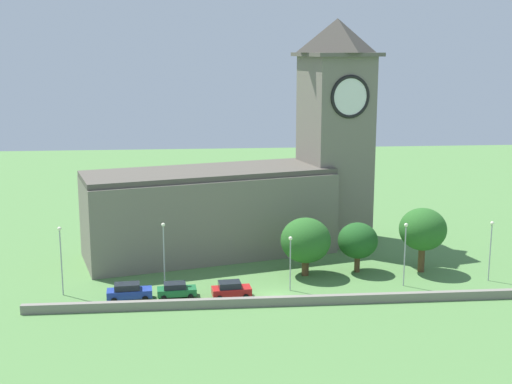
{
  "coord_description": "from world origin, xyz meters",
  "views": [
    {
      "loc": [
        -8.34,
        -71.05,
        26.57
      ],
      "look_at": [
        -1.35,
        7.31,
        10.22
      ],
      "focal_mm": 48.53,
      "sensor_mm": 36.0,
      "label": 1
    }
  ],
  "objects_px": {
    "streetlamp_west_mid": "(164,246)",
    "car_green": "(176,290)",
    "car_red": "(231,290)",
    "streetlamp_east_end": "(491,241)",
    "car_blue": "(129,292)",
    "tree_riverside_east": "(423,230)",
    "church": "(254,183)",
    "tree_churchyard": "(306,240)",
    "tree_riverside_west": "(358,241)",
    "streetlamp_east_mid": "(405,244)",
    "streetlamp_west_end": "(61,250)",
    "streetlamp_central": "(290,254)"
  },
  "relations": [
    {
      "from": "streetlamp_west_end",
      "to": "tree_churchyard",
      "type": "relative_size",
      "value": 1.11
    },
    {
      "from": "car_red",
      "to": "streetlamp_east_end",
      "type": "distance_m",
      "value": 30.64
    },
    {
      "from": "streetlamp_west_mid",
      "to": "streetlamp_east_end",
      "type": "relative_size",
      "value": 1.09
    },
    {
      "from": "car_blue",
      "to": "tree_churchyard",
      "type": "xyz_separation_m",
      "value": [
        20.23,
        6.56,
        3.36
      ]
    },
    {
      "from": "car_red",
      "to": "streetlamp_west_end",
      "type": "xyz_separation_m",
      "value": [
        -18.36,
        2.48,
        4.18
      ]
    },
    {
      "from": "streetlamp_west_end",
      "to": "streetlamp_central",
      "type": "height_order",
      "value": "streetlamp_west_end"
    },
    {
      "from": "tree_churchyard",
      "to": "tree_riverside_west",
      "type": "xyz_separation_m",
      "value": [
        6.46,
        0.7,
        -0.39
      ]
    },
    {
      "from": "streetlamp_east_mid",
      "to": "tree_riverside_east",
      "type": "distance_m",
      "value": 6.09
    },
    {
      "from": "car_green",
      "to": "car_red",
      "type": "relative_size",
      "value": 0.99
    },
    {
      "from": "tree_churchyard",
      "to": "streetlamp_central",
      "type": "bearing_deg",
      "value": -116.52
    },
    {
      "from": "tree_riverside_east",
      "to": "tree_riverside_west",
      "type": "bearing_deg",
      "value": 175.69
    },
    {
      "from": "streetlamp_east_mid",
      "to": "tree_riverside_west",
      "type": "relative_size",
      "value": 1.21
    },
    {
      "from": "streetlamp_west_mid",
      "to": "tree_riverside_east",
      "type": "height_order",
      "value": "tree_riverside_east"
    },
    {
      "from": "car_red",
      "to": "tree_churchyard",
      "type": "relative_size",
      "value": 0.63
    },
    {
      "from": "streetlamp_east_mid",
      "to": "car_blue",
      "type": "bearing_deg",
      "value": -176.65
    },
    {
      "from": "car_green",
      "to": "streetlamp_east_mid",
      "type": "xyz_separation_m",
      "value": [
        25.77,
        1.42,
        4.07
      ]
    },
    {
      "from": "tree_churchyard",
      "to": "tree_riverside_west",
      "type": "bearing_deg",
      "value": 6.23
    },
    {
      "from": "streetlamp_east_mid",
      "to": "streetlamp_east_end",
      "type": "height_order",
      "value": "streetlamp_east_mid"
    },
    {
      "from": "church",
      "to": "car_red",
      "type": "bearing_deg",
      "value": -102.59
    },
    {
      "from": "church",
      "to": "streetlamp_west_mid",
      "type": "distance_m",
      "value": 19.46
    },
    {
      "from": "streetlamp_west_mid",
      "to": "tree_riverside_east",
      "type": "xyz_separation_m",
      "value": [
        30.75,
        3.84,
        0.16
      ]
    },
    {
      "from": "car_blue",
      "to": "streetlamp_west_end",
      "type": "bearing_deg",
      "value": 163.51
    },
    {
      "from": "car_blue",
      "to": "streetlamp_east_end",
      "type": "relative_size",
      "value": 0.69
    },
    {
      "from": "streetlamp_west_mid",
      "to": "car_green",
      "type": "bearing_deg",
      "value": -61.3
    },
    {
      "from": "streetlamp_west_mid",
      "to": "streetlamp_east_mid",
      "type": "xyz_separation_m",
      "value": [
        27.11,
        -1.03,
        -0.22
      ]
    },
    {
      "from": "tree_riverside_east",
      "to": "tree_riverside_west",
      "type": "xyz_separation_m",
      "value": [
        -7.78,
        0.59,
        -1.36
      ]
    },
    {
      "from": "car_blue",
      "to": "tree_riverside_east",
      "type": "bearing_deg",
      "value": 10.96
    },
    {
      "from": "church",
      "to": "car_green",
      "type": "bearing_deg",
      "value": -119.5
    },
    {
      "from": "tree_riverside_west",
      "to": "car_red",
      "type": "bearing_deg",
      "value": -154.31
    },
    {
      "from": "church",
      "to": "car_green",
      "type": "xyz_separation_m",
      "value": [
        -10.04,
        -17.74,
        -8.22
      ]
    },
    {
      "from": "streetlamp_east_end",
      "to": "tree_churchyard",
      "type": "distance_m",
      "value": 21.36
    },
    {
      "from": "car_green",
      "to": "streetlamp_west_mid",
      "type": "xyz_separation_m",
      "value": [
        -1.34,
        2.45,
        4.29
      ]
    },
    {
      "from": "streetlamp_central",
      "to": "streetlamp_east_mid",
      "type": "height_order",
      "value": "streetlamp_east_mid"
    },
    {
      "from": "streetlamp_west_mid",
      "to": "car_blue",
      "type": "bearing_deg",
      "value": -142.7
    },
    {
      "from": "streetlamp_central",
      "to": "tree_riverside_west",
      "type": "distance_m",
      "value": 10.7
    },
    {
      "from": "church",
      "to": "tree_riverside_east",
      "type": "bearing_deg",
      "value": -30.58
    },
    {
      "from": "car_red",
      "to": "streetlamp_east_mid",
      "type": "relative_size",
      "value": 0.59
    },
    {
      "from": "streetlamp_east_end",
      "to": "tree_riverside_west",
      "type": "bearing_deg",
      "value": 162.53
    },
    {
      "from": "streetlamp_west_end",
      "to": "streetlamp_central",
      "type": "distance_m",
      "value": 25.1
    },
    {
      "from": "car_red",
      "to": "streetlamp_east_mid",
      "type": "bearing_deg",
      "value": 6.05
    },
    {
      "from": "streetlamp_east_mid",
      "to": "tree_riverside_west",
      "type": "distance_m",
      "value": 6.91
    },
    {
      "from": "tree_riverside_west",
      "to": "tree_riverside_east",
      "type": "bearing_deg",
      "value": -4.31
    },
    {
      "from": "church",
      "to": "tree_churchyard",
      "type": "bearing_deg",
      "value": -66.04
    },
    {
      "from": "church",
      "to": "streetlamp_east_end",
      "type": "bearing_deg",
      "value": -30.57
    },
    {
      "from": "car_green",
      "to": "streetlamp_east_end",
      "type": "xyz_separation_m",
      "value": [
        36.18,
        2.3,
        3.92
      ]
    },
    {
      "from": "streetlamp_west_end",
      "to": "streetlamp_east_mid",
      "type": "bearing_deg",
      "value": -0.57
    },
    {
      "from": "car_green",
      "to": "car_red",
      "type": "height_order",
      "value": "car_red"
    },
    {
      "from": "car_blue",
      "to": "streetlamp_east_end",
      "type": "height_order",
      "value": "streetlamp_east_end"
    },
    {
      "from": "streetlamp_west_mid",
      "to": "streetlamp_east_end",
      "type": "distance_m",
      "value": 37.52
    },
    {
      "from": "car_green",
      "to": "streetlamp_west_mid",
      "type": "relative_size",
      "value": 0.56
    }
  ]
}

